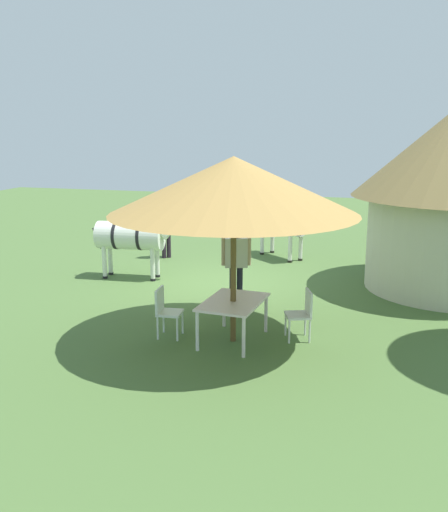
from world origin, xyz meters
TOP-DOWN VIEW (x-y plane):
  - ground_plane at (0.00, 0.00)m, footprint 36.00×36.00m
  - shade_umbrella at (3.46, 1.21)m, footprint 4.24×4.24m
  - patio_dining_table at (3.46, 1.21)m, footprint 1.48×1.07m
  - patio_chair_west_end at (3.05, 2.38)m, footprint 0.55×0.54m
  - patio_chair_near_hut at (3.57, -0.02)m, footprint 0.48×0.46m
  - guest_beside_umbrella at (1.53, 0.78)m, footprint 0.34×0.60m
  - standing_watcher at (-2.34, -2.28)m, footprint 0.46×0.48m
  - zebra_nearest_camera at (-0.03, -2.28)m, footprint 0.81×2.33m
  - zebra_by_umbrella at (-3.29, 0.86)m, footprint 1.70×1.92m

SIDE VIEW (x-z plane):
  - ground_plane at x=0.00m, z-range 0.00..0.00m
  - patio_chair_west_end at x=3.05m, z-range 0.07..0.97m
  - patio_chair_near_hut at x=3.57m, z-range 0.07..0.97m
  - patio_dining_table at x=3.46m, z-range 0.29..1.03m
  - standing_watcher at x=-2.34m, z-range 0.17..1.85m
  - guest_beside_umbrella at x=1.53m, z-range 0.18..1.90m
  - zebra_nearest_camera at x=-0.03m, z-range 0.26..1.86m
  - zebra_by_umbrella at x=-3.29m, z-range 0.26..1.86m
  - shade_umbrella at x=3.46m, z-range 1.14..4.38m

